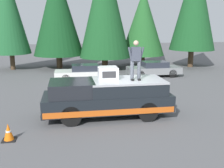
{
  "coord_description": "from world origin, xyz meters",
  "views": [
    {
      "loc": [
        -10.93,
        2.32,
        4.0
      ],
      "look_at": [
        0.55,
        0.38,
        1.35
      ],
      "focal_mm": 42.27,
      "sensor_mm": 36.0,
      "label": 1
    }
  ],
  "objects_px": {
    "compressor_unit": "(108,73)",
    "traffic_cone": "(8,133)",
    "person_on_truck_bed": "(136,59)",
    "parked_car_grey": "(154,69)",
    "parked_car_white": "(84,73)",
    "pickup_truck": "(107,97)"
  },
  "relations": [
    {
      "from": "compressor_unit",
      "to": "traffic_cone",
      "type": "xyz_separation_m",
      "value": [
        -2.04,
        3.86,
        -1.64
      ]
    },
    {
      "from": "compressor_unit",
      "to": "person_on_truck_bed",
      "type": "xyz_separation_m",
      "value": [
        -0.4,
        -1.12,
        0.62
      ]
    },
    {
      "from": "parked_car_grey",
      "to": "parked_car_white",
      "type": "distance_m",
      "value": 5.55
    },
    {
      "from": "person_on_truck_bed",
      "to": "parked_car_grey",
      "type": "xyz_separation_m",
      "value": [
        8.75,
        -3.79,
        -1.97
      ]
    },
    {
      "from": "compressor_unit",
      "to": "person_on_truck_bed",
      "type": "relative_size",
      "value": 0.5
    },
    {
      "from": "parked_car_grey",
      "to": "parked_car_white",
      "type": "height_order",
      "value": "same"
    },
    {
      "from": "person_on_truck_bed",
      "to": "compressor_unit",
      "type": "bearing_deg",
      "value": 70.48
    },
    {
      "from": "pickup_truck",
      "to": "parked_car_white",
      "type": "distance_m",
      "value": 7.87
    },
    {
      "from": "compressor_unit",
      "to": "parked_car_grey",
      "type": "height_order",
      "value": "compressor_unit"
    },
    {
      "from": "traffic_cone",
      "to": "parked_car_grey",
      "type": "bearing_deg",
      "value": -40.18
    },
    {
      "from": "person_on_truck_bed",
      "to": "parked_car_white",
      "type": "distance_m",
      "value": 8.48
    },
    {
      "from": "person_on_truck_bed",
      "to": "traffic_cone",
      "type": "bearing_deg",
      "value": 108.26
    },
    {
      "from": "pickup_truck",
      "to": "person_on_truck_bed",
      "type": "height_order",
      "value": "person_on_truck_bed"
    },
    {
      "from": "pickup_truck",
      "to": "compressor_unit",
      "type": "bearing_deg",
      "value": -20.19
    },
    {
      "from": "parked_car_grey",
      "to": "person_on_truck_bed",
      "type": "bearing_deg",
      "value": 156.55
    },
    {
      "from": "person_on_truck_bed",
      "to": "traffic_cone",
      "type": "height_order",
      "value": "person_on_truck_bed"
    },
    {
      "from": "parked_car_grey",
      "to": "pickup_truck",
      "type": "bearing_deg",
      "value": 149.68
    },
    {
      "from": "compressor_unit",
      "to": "parked_car_white",
      "type": "bearing_deg",
      "value": 4.37
    },
    {
      "from": "compressor_unit",
      "to": "parked_car_white",
      "type": "height_order",
      "value": "compressor_unit"
    },
    {
      "from": "pickup_truck",
      "to": "parked_car_grey",
      "type": "xyz_separation_m",
      "value": [
        8.52,
        -4.98,
        -0.29
      ]
    },
    {
      "from": "compressor_unit",
      "to": "person_on_truck_bed",
      "type": "bearing_deg",
      "value": -109.52
    },
    {
      "from": "compressor_unit",
      "to": "traffic_cone",
      "type": "height_order",
      "value": "compressor_unit"
    }
  ]
}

